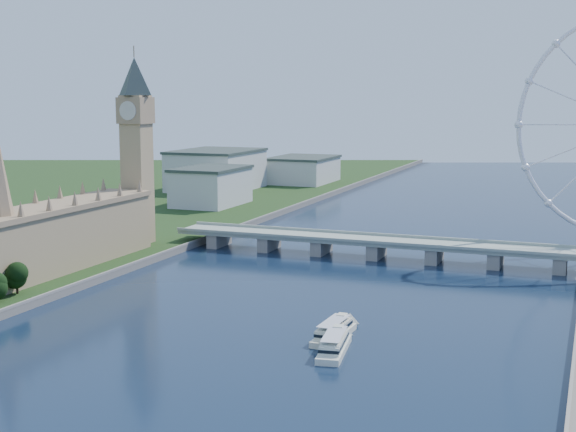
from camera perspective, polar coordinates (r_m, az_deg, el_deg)
The scene contains 6 objects.
parliament_range at distance 358.07m, azimuth -19.70°, elevation -2.31°, with size 24.00×200.00×70.00m.
big_ben at distance 439.59m, azimuth -10.76°, elevation 6.29°, with size 20.02×20.02×110.00m.
westminster_bridge at distance 415.56m, azimuth 6.32°, elevation -2.06°, with size 220.00×22.00×9.50m.
city_skyline at distance 661.61m, azimuth 15.47°, elevation 2.54°, with size 505.00×280.00×32.00m.
tour_boat_near at distance 279.99m, azimuth 3.27°, elevation -8.68°, with size 7.78×30.43×6.73m, color beige, non-canonical shape.
tour_boat_far at distance 265.21m, azimuth 3.29°, elevation -9.67°, with size 7.93×30.96×6.85m, color silver, non-canonical shape.
Camera 1 is at (103.98, -95.03, 82.99)m, focal length 50.00 mm.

